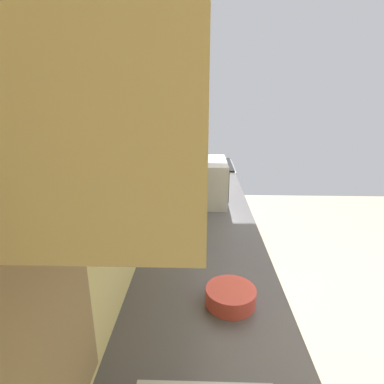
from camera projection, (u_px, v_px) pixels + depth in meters
ground_plane at (366, 343)px, 2.16m from camera, size 6.42×6.42×0.00m
wall_back at (138, 141)px, 1.76m from camera, size 4.13×0.12×2.82m
counter_run at (202, 325)px, 1.70m from camera, size 3.27×0.66×0.89m
upper_cabinets at (167, 56)px, 1.28m from camera, size 2.20×0.31×0.64m
window_back_wall at (29, 331)px, 0.52m from camera, size 0.48×0.02×0.66m
oven_range at (203, 202)px, 3.56m from camera, size 0.67×0.67×1.07m
microwave at (201, 181)px, 2.27m from camera, size 0.45×0.39×0.31m
bowl at (231, 295)px, 1.19m from camera, size 0.19×0.19×0.07m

